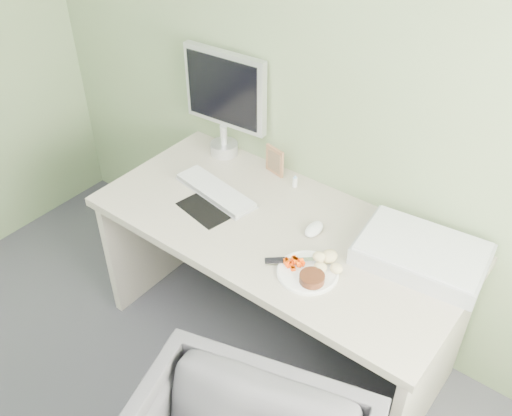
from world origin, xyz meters
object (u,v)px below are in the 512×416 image
Objects in this scene: scanner at (422,254)px; monitor at (225,98)px; plate at (308,272)px; desk at (277,258)px.

scanner is 1.15m from monitor.
plate is 0.45m from scanner.
monitor is at bearing 149.44° from plate.
monitor is (-0.80, 0.47, 0.29)m from plate.
desk is 0.36m from plate.
plate reaches higher than desk.
scanner reaches higher than desk.
desk is 6.74× the size of plate.
plate is 0.98m from monitor.
plate is at bearing -34.85° from monitor.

